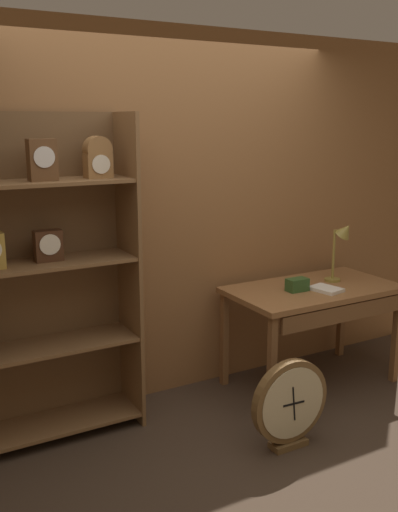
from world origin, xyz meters
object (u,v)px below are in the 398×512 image
at_px(round_clock_large, 290,404).
at_px(toolbox_small, 297,285).
at_px(bookshelf, 13,281).
at_px(open_repair_manual, 326,289).
at_px(desk_lamp, 342,240).
at_px(workbench, 315,299).

bearing_deg(round_clock_large, toolbox_small, 49.68).
bearing_deg(bookshelf, open_repair_manual, -9.77).
distance_m(open_repair_manual, round_clock_large, 1.01).
bearing_deg(open_repair_manual, round_clock_large, -155.66).
height_order(bookshelf, toolbox_small, bookshelf).
distance_m(desk_lamp, round_clock_large, 1.43).
bearing_deg(workbench, bookshelf, 172.80).
relative_size(bookshelf, desk_lamp, 4.27).
xyz_separation_m(workbench, toolbox_small, (-0.17, 0.00, 0.13)).
xyz_separation_m(bookshelf, open_repair_manual, (2.12, -0.37, -0.26)).
bearing_deg(round_clock_large, open_repair_manual, 36.28).
distance_m(workbench, toolbox_small, 0.22).
bearing_deg(toolbox_small, open_repair_manual, -28.33).
height_order(bookshelf, desk_lamp, bookshelf).
relative_size(workbench, open_repair_manual, 5.78).
bearing_deg(desk_lamp, bookshelf, 174.66).
xyz_separation_m(desk_lamp, toolbox_small, (-0.45, -0.04, -0.28)).
height_order(workbench, desk_lamp, desk_lamp).
distance_m(bookshelf, workbench, 2.16).
relative_size(workbench, round_clock_large, 2.23).
xyz_separation_m(bookshelf, workbench, (2.11, -0.27, -0.36)).
relative_size(bookshelf, toolbox_small, 12.93).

